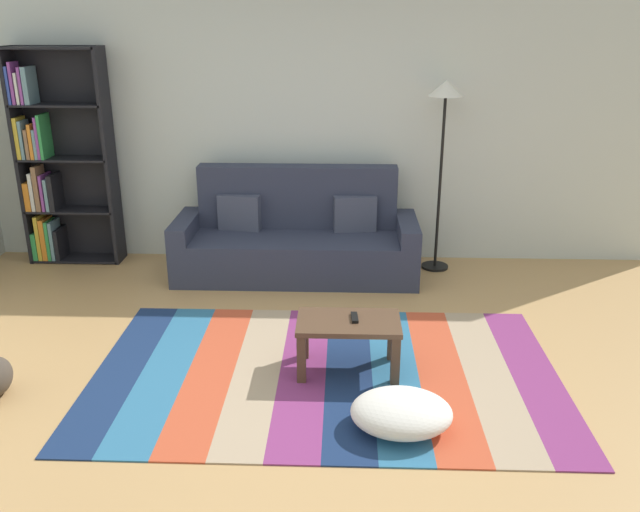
# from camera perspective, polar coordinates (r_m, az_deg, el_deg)

# --- Properties ---
(ground_plane) EXTENTS (14.00, 14.00, 0.00)m
(ground_plane) POSITION_cam_1_polar(r_m,az_deg,el_deg) (4.55, -0.68, -10.86)
(ground_plane) COLOR tan
(back_wall) EXTENTS (6.80, 0.10, 2.70)m
(back_wall) POSITION_cam_1_polar(r_m,az_deg,el_deg) (6.53, 0.36, 11.36)
(back_wall) COLOR silver
(back_wall) RESTS_ON ground_plane
(rug) EXTENTS (3.20, 2.02, 0.01)m
(rug) POSITION_cam_1_polar(r_m,az_deg,el_deg) (4.65, 0.50, -10.06)
(rug) COLOR navy
(rug) RESTS_ON ground_plane
(couch) EXTENTS (2.26, 0.80, 1.00)m
(couch) POSITION_cam_1_polar(r_m,az_deg,el_deg) (6.27, -2.04, 1.42)
(couch) COLOR #2D3347
(couch) RESTS_ON ground_plane
(bookshelf) EXTENTS (0.90, 0.28, 2.08)m
(bookshelf) POSITION_cam_1_polar(r_m,az_deg,el_deg) (6.95, -21.87, 7.18)
(bookshelf) COLOR black
(bookshelf) RESTS_ON ground_plane
(coffee_table) EXTENTS (0.71, 0.42, 0.38)m
(coffee_table) POSITION_cam_1_polar(r_m,az_deg,el_deg) (4.55, 2.48, -6.46)
(coffee_table) COLOR #513826
(coffee_table) RESTS_ON rug
(pouf) EXTENTS (0.61, 0.51, 0.21)m
(pouf) POSITION_cam_1_polar(r_m,az_deg,el_deg) (4.07, 7.05, -13.27)
(pouf) COLOR white
(pouf) RESTS_ON rug
(standing_lamp) EXTENTS (0.32, 0.32, 1.80)m
(standing_lamp) POSITION_cam_1_polar(r_m,az_deg,el_deg) (6.23, 10.71, 11.98)
(standing_lamp) COLOR black
(standing_lamp) RESTS_ON ground_plane
(tv_remote) EXTENTS (0.05, 0.15, 0.02)m
(tv_remote) POSITION_cam_1_polar(r_m,az_deg,el_deg) (4.53, 3.01, -5.33)
(tv_remote) COLOR black
(tv_remote) RESTS_ON coffee_table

